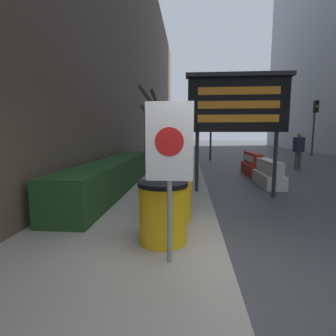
{
  "coord_description": "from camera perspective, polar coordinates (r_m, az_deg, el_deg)",
  "views": [
    {
      "loc": [
        -0.53,
        -2.87,
        1.7
      ],
      "look_at": [
        -1.08,
        3.98,
        0.78
      ],
      "focal_mm": 28.0,
      "sensor_mm": 36.0,
      "label": 1
    }
  ],
  "objects": [
    {
      "name": "ground_plane",
      "position": [
        3.37,
        14.1,
        -22.84
      ],
      "size": [
        120.0,
        120.0,
        0.0
      ],
      "primitive_type": "plane",
      "color": "#3F3F42"
    },
    {
      "name": "sidewalk_left",
      "position": [
        3.47,
        -15.13,
        -20.72
      ],
      "size": [
        3.22,
        56.0,
        0.13
      ],
      "color": "gray",
      "rests_on": "ground_plane"
    },
    {
      "name": "building_left_facade",
      "position": [
        13.79,
        -8.7,
        27.07
      ],
      "size": [
        0.4,
        50.4,
        12.62
      ],
      "color": "brown",
      "rests_on": "ground_plane"
    },
    {
      "name": "hedge_strip",
      "position": [
        7.52,
        -11.58,
        -1.37
      ],
      "size": [
        0.9,
        6.53,
        0.83
      ],
      "color": "#1E421E",
      "rests_on": "sidewalk_left"
    },
    {
      "name": "bare_tree",
      "position": [
        11.58,
        -4.01,
        7.84
      ],
      "size": [
        1.19,
        1.28,
        3.52
      ],
      "color": "#4C3D2D",
      "rests_on": "sidewalk_left"
    },
    {
      "name": "barrel_drum_foreground",
      "position": [
        3.82,
        -1.1,
        -9.53
      ],
      "size": [
        0.72,
        0.72,
        0.88
      ],
      "color": "yellow",
      "rests_on": "sidewalk_left"
    },
    {
      "name": "barrel_drum_middle",
      "position": [
        4.74,
        0.93,
        -6.14
      ],
      "size": [
        0.72,
        0.72,
        0.88
      ],
      "color": "yellow",
      "rests_on": "sidewalk_left"
    },
    {
      "name": "warning_sign",
      "position": [
        3.04,
        0.31,
        2.94
      ],
      "size": [
        0.56,
        0.08,
        1.93
      ],
      "color": "gray",
      "rests_on": "sidewalk_left"
    },
    {
      "name": "message_board",
      "position": [
        7.17,
        14.89,
        13.19
      ],
      "size": [
        2.67,
        0.36,
        3.2
      ],
      "color": "#28282B",
      "rests_on": "ground_plane"
    },
    {
      "name": "jersey_barrier_white",
      "position": [
        9.07,
        21.05,
        -1.33
      ],
      "size": [
        0.6,
        1.82,
        0.84
      ],
      "color": "silver",
      "rests_on": "ground_plane"
    },
    {
      "name": "jersey_barrier_red_striped",
      "position": [
        11.24,
        17.84,
        0.62
      ],
      "size": [
        0.51,
        2.03,
        0.91
      ],
      "color": "red",
      "rests_on": "ground_plane"
    },
    {
      "name": "traffic_cone_near",
      "position": [
        11.09,
        18.99,
        0.17
      ],
      "size": [
        0.39,
        0.39,
        0.7
      ],
      "color": "black",
      "rests_on": "ground_plane"
    },
    {
      "name": "traffic_light_near_curb",
      "position": [
        16.49,
        9.42,
        12.19
      ],
      "size": [
        0.28,
        0.44,
        4.21
      ],
      "color": "#2D2D30",
      "rests_on": "ground_plane"
    },
    {
      "name": "traffic_light_far_side",
      "position": [
        21.84,
        29.36,
        9.78
      ],
      "size": [
        0.28,
        0.45,
        3.99
      ],
      "color": "#2D2D30",
      "rests_on": "ground_plane"
    },
    {
      "name": "pedestrian_worker",
      "position": [
        13.68,
        26.58,
        3.98
      ],
      "size": [
        0.53,
        0.44,
        1.74
      ],
      "rotation": [
        0.0,
        0.0,
        3.59
      ],
      "color": "#514C42",
      "rests_on": "ground_plane"
    }
  ]
}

